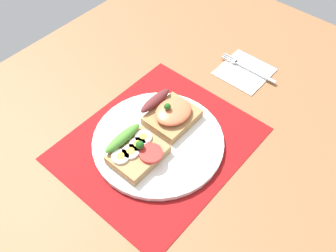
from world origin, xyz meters
The scene contains 7 objects.
ground_plane centered at (0.00, 0.00, -1.60)cm, with size 120.00×90.00×3.20cm, color #8F5B38.
placemat centered at (0.00, 0.00, 0.15)cm, with size 36.64×31.00×0.30cm, color maroon.
plate centered at (0.00, 0.00, 0.81)cm, with size 26.06×26.06×1.02cm, color white.
sandwich_egg_tomato centered at (-5.57, 0.26, 2.83)cm, with size 10.09×9.42×4.17cm.
sandwich_salmon centered at (5.67, 1.60, 3.16)cm, with size 9.92×9.77×5.16cm.
napkin centered at (28.92, -1.39, 0.30)cm, with size 11.33×11.08×0.60cm, color white.
fork centered at (29.85, -1.25, 0.76)cm, with size 1.62×14.55×0.32cm.
Camera 1 is at (-33.15, -31.11, 60.87)cm, focal length 40.62 mm.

